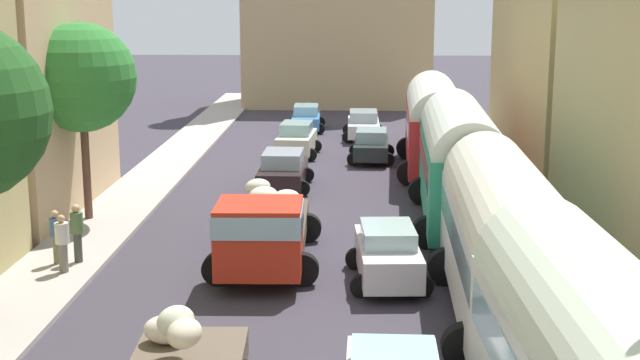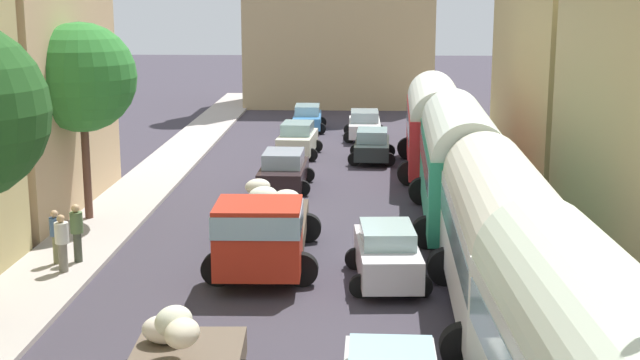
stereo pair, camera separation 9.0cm
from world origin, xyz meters
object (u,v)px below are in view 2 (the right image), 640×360
Objects in this scene: pedestrian_1 at (77,231)px; pedestrian_2 at (62,242)px; car_1 at (298,139)px; car_5 at (372,145)px; parked_bus_2 at (460,158)px; parked_bus_3 at (436,121)px; car_0 at (284,170)px; car_4 at (387,254)px; car_6 at (364,125)px; cargo_truck_1 at (263,228)px; car_2 at (307,118)px; pedestrian_0 at (56,235)px; parked_bus_1 at (504,235)px.

pedestrian_1 is 0.94m from pedestrian_2.
car_1 is 1.03× the size of car_5.
pedestrian_1 is at bearing -156.09° from parked_bus_2.
parked_bus_3 is 2.28× the size of car_0.
car_6 is at bearing 90.92° from car_4.
car_2 is at bearing 90.30° from cargo_truck_1.
car_2 is (0.05, 7.88, -0.08)m from car_1.
pedestrian_0 is at bearing -119.16° from car_5.
car_4 is 0.95× the size of car_6.
car_5 is 18.49m from pedestrian_1.
pedestrian_2 is at bearing -59.84° from pedestrian_0.
car_0 reaches higher than car_5.
cargo_truck_1 is 25.47m from car_2.
pedestrian_1 is at bearing -115.90° from car_0.
parked_bus_2 is at bearing -90.00° from parked_bus_3.
cargo_truck_1 is 5.51m from pedestrian_2.
car_5 is 19.37m from pedestrian_2.
car_4 is 9.35m from pedestrian_0.
parked_bus_2 reaches higher than pedestrian_0.
car_4 is at bearing -99.72° from parked_bus_3.
car_0 is at bearing -90.58° from car_2.
car_0 is at bearing 91.53° from cargo_truck_1.
pedestrian_0 is (-11.89, 3.78, -1.19)m from parked_bus_1.
car_2 is at bearing 77.28° from pedestrian_0.
cargo_truck_1 is at bearing -101.42° from car_5.
car_4 is (3.42, -0.91, -0.43)m from cargo_truck_1.
pedestrian_0 is at bearing -107.94° from car_1.
car_4 is 8.88m from pedestrian_2.
car_1 is 2.20× the size of pedestrian_2.
parked_bus_2 is at bearing 67.02° from car_4.
pedestrian_0 is at bearing -117.88° from car_0.
cargo_truck_1 reaches higher than car_6.
car_6 is at bearing 68.60° from pedestrian_0.
parked_bus_1 is at bearing -48.24° from car_4.
parked_bus_3 reaches higher than pedestrian_1.
parked_bus_2 is 5.48× the size of pedestrian_0.
car_5 is (-2.67, 11.31, -1.56)m from parked_bus_2.
parked_bus_3 is 18.07m from pedestrian_1.
car_2 is (-0.13, 25.47, -0.49)m from cargo_truck_1.
car_5 is 2.22× the size of pedestrian_0.
car_2 is at bearing 111.11° from car_5.
parked_bus_1 is 4.12m from car_4.
parked_bus_1 is 18.00m from parked_bus_3.
car_5 is at bearing 90.28° from car_4.
car_4 reaches higher than car_5.
car_2 is at bearing 89.65° from car_1.
parked_bus_1 is 26.75m from car_6.
parked_bus_2 is at bearing -40.53° from car_0.
pedestrian_2 is at bearing -114.55° from car_0.
car_2 is 26.77m from pedestrian_2.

